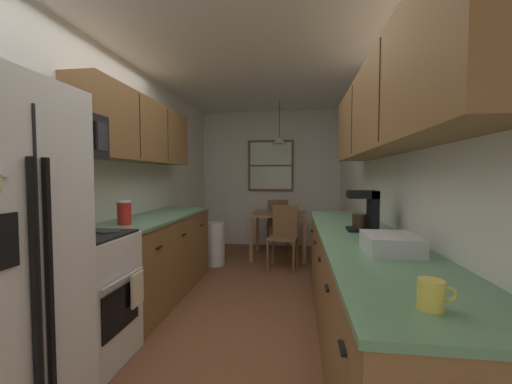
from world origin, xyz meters
The scene contains 23 objects.
ground_plane centered at (0.00, 1.00, 0.00)m, with size 12.00×12.00×0.00m, color brown.
wall_left centered at (-1.35, 1.00, 1.27)m, with size 0.10×9.00×2.55m, color white.
wall_right centered at (1.35, 1.00, 1.27)m, with size 0.10×9.00×2.55m, color white.
wall_back centered at (0.00, 3.65, 1.27)m, with size 4.40×0.10×2.55m, color white.
ceiling_slab centered at (0.00, 1.00, 2.59)m, with size 4.40×9.00×0.08m, color white.
stove_range centered at (-0.99, -0.42, 0.47)m, with size 0.66×0.62×1.10m.
microwave_over_range centered at (-1.11, -0.42, 1.62)m, with size 0.39×0.59×0.32m.
counter_left centered at (-1.00, 0.84, 0.45)m, with size 0.64×1.90×0.90m.
upper_cabinets_left centered at (-1.14, 0.79, 1.81)m, with size 0.33×1.98×0.65m.
counter_right centered at (1.00, -0.01, 0.45)m, with size 0.64×3.13×0.90m.
upper_cabinets_right centered at (1.14, -0.06, 1.82)m, with size 0.33×2.81×0.63m.
dining_table centered at (0.22, 2.75, 0.61)m, with size 0.87×0.82×0.73m.
dining_chair_near centered at (0.33, 2.13, 0.50)m, with size 0.45×0.45×0.90m.
dining_chair_far centered at (0.16, 3.37, 0.50)m, with size 0.41×0.41×0.90m.
pendant_light centered at (0.22, 2.75, 1.91)m, with size 0.25×0.25×0.70m.
back_window centered at (0.01, 3.58, 1.53)m, with size 0.86×0.05×0.96m.
trash_bin centered at (-0.70, 2.13, 0.32)m, with size 0.30×0.30×0.64m, color white.
storage_canister centered at (-1.00, 0.20, 1.01)m, with size 0.12×0.12×0.21m.
dish_towel centered at (-0.64, -0.26, 0.50)m, with size 0.02×0.16×0.24m, color beige.
coffee_maker centered at (1.05, 0.13, 1.07)m, with size 0.22×0.18×0.32m.
mug_by_coffeemaker centered at (0.95, -1.34, 0.95)m, with size 0.12×0.08×0.10m.
dish_rack centered at (1.05, -0.55, 0.95)m, with size 0.28×0.34×0.10m, color silver.
table_serving_bowl centered at (0.25, 2.72, 0.76)m, with size 0.21×0.21×0.06m, color silver.
Camera 1 is at (0.52, -2.40, 1.33)m, focal length 22.12 mm.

